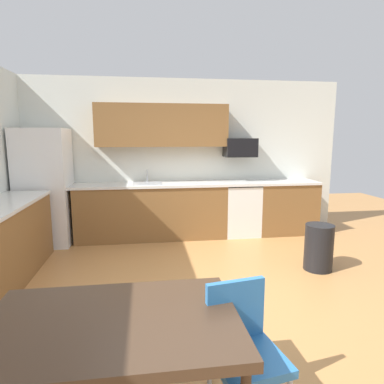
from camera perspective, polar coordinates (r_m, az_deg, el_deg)
ground_plane at (r=3.67m, az=2.32°, el=-18.28°), size 12.00×12.00×0.00m
wall_back at (r=5.88m, az=-2.28°, el=6.01°), size 5.80×0.10×2.70m
cabinet_run_back at (r=5.63m, az=-6.95°, el=-3.47°), size 2.50×0.60×0.90m
cabinet_run_back_right at (r=6.15m, az=15.78°, el=-2.66°), size 1.05×0.60×0.90m
cabinet_run_left at (r=4.52m, az=-30.18°, el=-8.00°), size 0.60×2.00×0.90m
countertop_back at (r=5.58m, az=-1.88°, el=1.38°), size 4.80×0.64×0.04m
upper_cabinets_back at (r=5.63m, az=-5.18°, el=11.43°), size 2.20×0.34×0.70m
refrigerator at (r=5.69m, az=-24.17°, el=0.72°), size 0.76×0.70×1.84m
oven_range at (r=5.87m, az=8.37°, el=-2.93°), size 0.60×0.60×0.91m
microwave at (r=5.83m, az=8.34°, el=7.64°), size 0.54×0.36×0.32m
sink_basin at (r=5.55m, az=-7.73°, el=0.84°), size 0.48×0.40×0.14m
sink_faucet at (r=5.71m, az=-7.78°, el=2.70°), size 0.02×0.02×0.24m
dining_table at (r=2.01m, az=-13.59°, el=-22.14°), size 1.40×0.90×0.72m
chair_near_table at (r=2.16m, az=8.78°, el=-24.50°), size 0.46×0.46×0.85m
trash_bin at (r=4.61m, az=21.14°, el=-8.94°), size 0.36×0.36×0.60m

